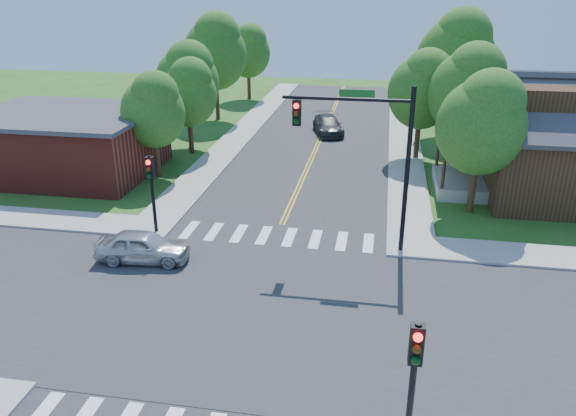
% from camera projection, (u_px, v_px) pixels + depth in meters
% --- Properties ---
extents(ground, '(100.00, 100.00, 0.00)m').
position_uv_depth(ground, '(244.00, 310.00, 20.21)').
color(ground, '#2B541A').
rests_on(ground, ground).
extents(road_ns, '(10.00, 90.00, 0.04)m').
position_uv_depth(road_ns, '(244.00, 309.00, 20.20)').
color(road_ns, '#2D2D30').
rests_on(road_ns, ground).
extents(road_ew, '(90.00, 10.00, 0.04)m').
position_uv_depth(road_ew, '(244.00, 309.00, 20.20)').
color(road_ew, '#2D2D30').
rests_on(road_ew, ground).
extents(intersection_patch, '(10.20, 10.20, 0.06)m').
position_uv_depth(intersection_patch, '(244.00, 310.00, 20.21)').
color(intersection_patch, '#2D2D30').
rests_on(intersection_patch, ground).
extents(sidewalk_nw, '(40.00, 40.00, 0.14)m').
position_uv_depth(sidewalk_nw, '(70.00, 157.00, 37.08)').
color(sidewalk_nw, '#9E9B93').
rests_on(sidewalk_nw, ground).
extents(crosswalk_north, '(8.85, 2.00, 0.01)m').
position_uv_depth(crosswalk_north, '(277.00, 236.00, 25.84)').
color(crosswalk_north, white).
rests_on(crosswalk_north, ground).
extents(centerline, '(0.30, 90.00, 0.01)m').
position_uv_depth(centerline, '(244.00, 309.00, 20.19)').
color(centerline, gold).
rests_on(centerline, ground).
extents(signal_mast_ne, '(5.30, 0.42, 7.20)m').
position_uv_depth(signal_mast_ne, '(367.00, 143.00, 22.83)').
color(signal_mast_ne, black).
rests_on(signal_mast_ne, ground).
extents(signal_pole_se, '(0.34, 0.42, 3.80)m').
position_uv_depth(signal_pole_se, '(414.00, 365.00, 13.19)').
color(signal_pole_se, black).
rests_on(signal_pole_se, ground).
extents(signal_pole_nw, '(0.34, 0.42, 3.80)m').
position_uv_depth(signal_pole_nw, '(151.00, 180.00, 25.16)').
color(signal_pole_nw, black).
rests_on(signal_pole_nw, ground).
extents(building_nw, '(10.40, 8.40, 3.73)m').
position_uv_depth(building_nw, '(67.00, 142.00, 33.75)').
color(building_nw, maroon).
rests_on(building_nw, ground).
extents(tree_e_a, '(4.27, 4.06, 7.26)m').
position_uv_depth(tree_e_a, '(483.00, 121.00, 26.75)').
color(tree_e_a, '#382314').
rests_on(tree_e_a, ground).
extents(tree_e_b, '(4.58, 4.35, 7.79)m').
position_uv_depth(tree_e_b, '(470.00, 88.00, 32.74)').
color(tree_e_b, '#382314').
rests_on(tree_e_b, ground).
extents(tree_e_c, '(5.45, 5.18, 9.27)m').
position_uv_depth(tree_e_c, '(458.00, 53.00, 40.19)').
color(tree_e_c, '#382314').
rests_on(tree_e_c, ground).
extents(tree_e_d, '(4.56, 4.33, 7.75)m').
position_uv_depth(tree_e_d, '(445.00, 52.00, 48.48)').
color(tree_e_d, '#382314').
rests_on(tree_e_d, ground).
extents(tree_w_a, '(3.71, 3.53, 6.31)m').
position_uv_depth(tree_w_a, '(154.00, 108.00, 32.14)').
color(tree_w_a, '#382314').
rests_on(tree_w_a, ground).
extents(tree_w_b, '(4.32, 4.11, 7.35)m').
position_uv_depth(tree_w_b, '(188.00, 78.00, 37.58)').
color(tree_w_b, '#382314').
rests_on(tree_w_b, ground).
extents(tree_w_c, '(5.11, 4.86, 8.69)m').
position_uv_depth(tree_w_c, '(216.00, 50.00, 44.94)').
color(tree_w_c, '#382314').
rests_on(tree_w_c, ground).
extents(tree_w_d, '(4.21, 4.00, 7.15)m').
position_uv_depth(tree_w_d, '(249.00, 50.00, 53.28)').
color(tree_w_d, '#382314').
rests_on(tree_w_d, ground).
extents(tree_house, '(4.21, 4.00, 7.15)m').
position_uv_depth(tree_house, '(423.00, 87.00, 35.13)').
color(tree_house, '#382314').
rests_on(tree_house, ground).
extents(tree_bldg, '(3.80, 3.61, 6.46)m').
position_uv_depth(tree_bldg, '(189.00, 91.00, 36.55)').
color(tree_bldg, '#382314').
rests_on(tree_bldg, ground).
extents(car_silver, '(2.24, 4.17, 1.33)m').
position_uv_depth(car_silver, '(143.00, 247.00, 23.40)').
color(car_silver, silver).
rests_on(car_silver, ground).
extents(car_dgrey, '(4.33, 5.58, 1.33)m').
position_uv_depth(car_dgrey, '(328.00, 125.00, 42.55)').
color(car_dgrey, '#2F3234').
rests_on(car_dgrey, ground).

